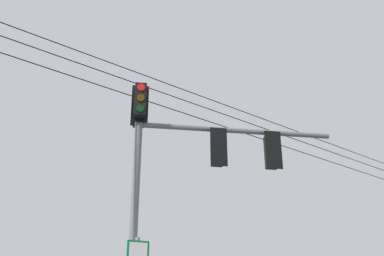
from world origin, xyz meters
name	(u,v)px	position (x,y,z in m)	size (l,w,h in m)	color
signal_mast_assembly	(179,164)	(0.83, 1.41, 5.36)	(4.95, 3.00, 7.44)	slate
overhead_wire_span	(179,99)	(0.58, 2.04, 7.53)	(15.12, 24.71, 0.99)	black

